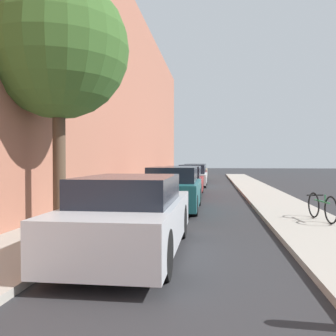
# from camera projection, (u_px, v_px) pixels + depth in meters

# --- Properties ---
(ground_plane) EXTENTS (120.00, 120.00, 0.00)m
(ground_plane) POSITION_uv_depth(u_px,v_px,m) (200.00, 201.00, 14.79)
(ground_plane) COLOR #28282B
(sidewalk_left) EXTENTS (2.00, 52.00, 0.12)m
(sidewalk_left) POSITION_uv_depth(u_px,v_px,m) (131.00, 199.00, 15.14)
(sidewalk_left) COLOR #9E998E
(sidewalk_left) RESTS_ON ground
(sidewalk_right) EXTENTS (2.00, 52.00, 0.12)m
(sidewalk_right) POSITION_uv_depth(u_px,v_px,m) (274.00, 201.00, 14.42)
(sidewalk_right) COLOR #9E998E
(sidewalk_right) RESTS_ON ground
(building_facade_left) EXTENTS (0.70, 52.00, 10.71)m
(building_facade_left) POSITION_uv_depth(u_px,v_px,m) (99.00, 72.00, 15.19)
(building_facade_left) COLOR #9E604C
(building_facade_left) RESTS_ON ground
(parked_car_silver) EXTENTS (1.75, 4.49, 1.40)m
(parked_car_silver) POSITION_uv_depth(u_px,v_px,m) (131.00, 216.00, 6.50)
(parked_car_silver) COLOR black
(parked_car_silver) RESTS_ON ground
(parked_car_teal) EXTENTS (1.72, 4.10, 1.45)m
(parked_car_teal) POSITION_uv_depth(u_px,v_px,m) (174.00, 190.00, 12.17)
(parked_car_teal) COLOR black
(parked_car_teal) RESTS_ON ground
(parked_car_red) EXTENTS (1.82, 4.50, 1.39)m
(parked_car_red) POSITION_uv_depth(u_px,v_px,m) (183.00, 182.00, 17.12)
(parked_car_red) COLOR black
(parked_car_red) RESTS_ON ground
(parked_car_white) EXTENTS (1.78, 4.39, 1.38)m
(parked_car_white) POSITION_uv_depth(u_px,v_px,m) (193.00, 176.00, 23.26)
(parked_car_white) COLOR black
(parked_car_white) RESTS_ON ground
(parked_car_maroon) EXTENTS (1.77, 4.55, 1.37)m
(parked_car_maroon) POSITION_uv_depth(u_px,v_px,m) (195.00, 173.00, 28.83)
(parked_car_maroon) COLOR black
(parked_car_maroon) RESTS_ON ground
(parked_car_champagne) EXTENTS (1.89, 4.50, 1.32)m
(parked_car_champagne) POSITION_uv_depth(u_px,v_px,m) (197.00, 171.00, 34.27)
(parked_car_champagne) COLOR black
(parked_car_champagne) RESTS_ON ground
(street_tree_near) EXTENTS (3.31, 3.31, 5.84)m
(street_tree_near) POSITION_uv_depth(u_px,v_px,m) (58.00, 49.00, 8.53)
(street_tree_near) COLOR #4C3A2B
(street_tree_near) RESTS_ON sidewalk_left
(bicycle) EXTENTS (0.44, 1.66, 0.68)m
(bicycle) POSITION_uv_depth(u_px,v_px,m) (322.00, 207.00, 9.34)
(bicycle) COLOR black
(bicycle) RESTS_ON sidewalk_right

